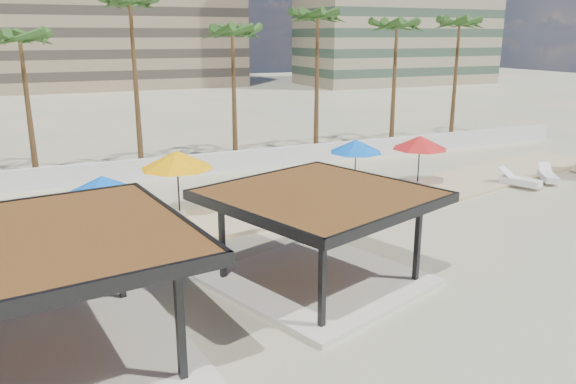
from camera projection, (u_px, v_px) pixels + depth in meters
name	position (u px, v px, depth m)	size (l,w,h in m)	color
ground	(325.00, 274.00, 19.52)	(200.00, 200.00, 0.00)	tan
promenade	(288.00, 206.00, 27.03)	(44.45, 7.97, 0.24)	#C6B284
boundary_wall	(201.00, 164.00, 33.44)	(56.00, 0.30, 1.20)	silver
pavilion_central	(320.00, 229.00, 18.31)	(8.00, 8.00, 3.19)	beige
pavilion_west	(43.00, 289.00, 13.54)	(7.79, 7.79, 3.51)	beige
umbrella_b	(177.00, 160.00, 24.81)	(4.15, 4.15, 2.91)	beige
umbrella_c	(420.00, 143.00, 30.00)	(3.74, 3.74, 2.65)	beige
umbrella_d	(356.00, 146.00, 29.56)	(3.02, 3.02, 2.53)	beige
umbrella_f	(102.00, 185.00, 21.38)	(3.74, 3.74, 2.68)	beige
lounger_a	(152.00, 223.00, 23.52)	(1.54, 2.39, 0.86)	white
lounger_b	(342.00, 200.00, 26.87)	(0.89, 2.24, 0.83)	white
lounger_c	(520.00, 181.00, 30.41)	(1.51, 2.34, 0.84)	white
lounger_d	(548.00, 176.00, 31.46)	(1.69, 2.13, 0.79)	white
palm_c	(20.00, 43.00, 29.87)	(3.00, 3.00, 8.74)	brown
palm_d	(130.00, 9.00, 32.43)	(3.00, 3.00, 10.70)	brown
palm_e	(232.00, 37.00, 34.75)	(3.00, 3.00, 9.05)	brown
palm_f	(318.00, 22.00, 37.02)	(3.00, 3.00, 10.06)	brown
palm_g	(397.00, 30.00, 39.15)	(3.00, 3.00, 9.51)	brown
palm_h	(459.00, 28.00, 41.97)	(3.00, 3.00, 9.74)	brown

